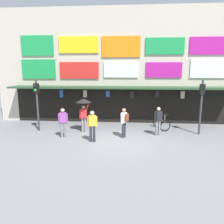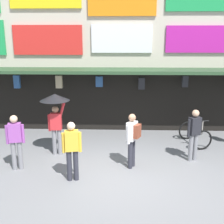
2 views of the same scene
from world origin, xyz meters
name	(u,v)px [view 1 (image 1 of 2)]	position (x,y,z in m)	size (l,w,h in m)	color
ground_plane	(118,140)	(0.00, 0.00, 0.00)	(80.00, 80.00, 0.00)	slate
shopfront	(121,67)	(0.00, 4.57, 3.96)	(18.00, 2.60, 8.00)	beige
traffic_light_near	(37,97)	(-5.06, 1.40, 2.14)	(0.31, 0.34, 3.20)	#38383D
traffic_light_far	(202,99)	(4.80, 1.42, 2.14)	(0.30, 0.34, 3.20)	#38383D
bicycle_parked	(161,123)	(2.72, 2.39, 0.39)	(1.00, 1.31, 1.05)	black
pedestrian_in_green	(92,125)	(-1.32, -0.44, 0.95)	(0.52, 0.28, 1.68)	#2D2D38
pedestrian_in_white	(158,120)	(2.31, 0.98, 0.95)	(0.48, 0.36, 1.68)	gray
pedestrian_in_black	(124,121)	(0.35, 0.41, 0.98)	(0.46, 0.48, 1.68)	#2D2D38
pedestrian_in_blue	(63,121)	(-3.08, 0.16, 0.95)	(0.52, 0.30, 1.68)	gray
pedestrian_with_umbrella	(83,106)	(-2.15, 1.32, 1.64)	(0.96, 0.96, 2.08)	gray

